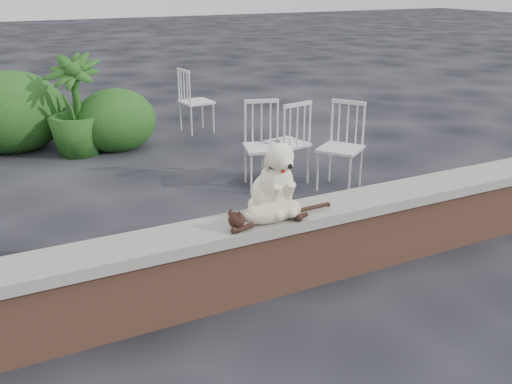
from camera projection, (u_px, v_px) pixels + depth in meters
name	position (u px, v px, depth m)	size (l,w,h in m)	color
ground	(344.00, 268.00, 4.63)	(60.00, 60.00, 0.00)	black
brick_wall	(346.00, 240.00, 4.54)	(6.00, 0.30, 0.50)	brown
capstone	(348.00, 205.00, 4.44)	(6.20, 0.40, 0.08)	slate
dog	(272.00, 176.00, 4.10)	(0.37, 0.48, 0.56)	beige
cat	(272.00, 211.00, 4.01)	(0.99, 0.24, 0.17)	#C4AA8C
chair_b	(265.00, 146.00, 6.24)	(0.56, 0.56, 0.94)	silver
chair_e	(196.00, 101.00, 8.52)	(0.56, 0.56, 0.94)	silver
chair_c	(285.00, 142.00, 6.39)	(0.56, 0.56, 0.94)	silver
chair_d	(341.00, 147.00, 6.20)	(0.56, 0.56, 0.94)	silver
potted_plant_b	(75.00, 106.00, 7.36)	(0.72, 0.72, 1.29)	#1A4614
shrubbery	(24.00, 119.00, 7.58)	(3.33, 1.75, 1.10)	#1A4614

